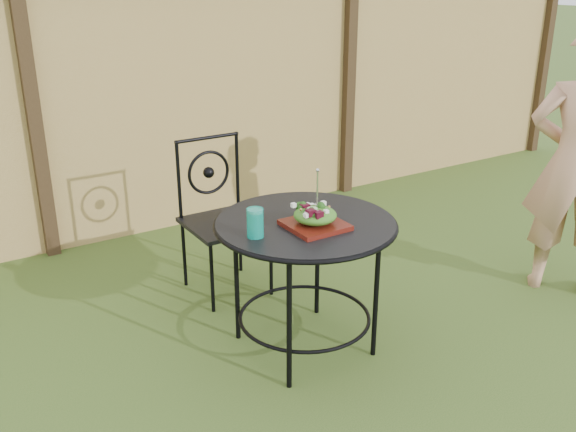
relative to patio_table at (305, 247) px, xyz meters
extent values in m
plane|color=#234115|center=(0.45, -0.19, -0.59)|extent=(60.00, 60.00, 0.00)
cube|color=tan|center=(0.45, 2.01, 0.31)|extent=(8.00, 0.05, 1.80)
cube|color=black|center=(-0.85, 1.96, 0.36)|extent=(0.09, 0.09, 1.90)
cube|color=black|center=(1.75, 1.96, 0.36)|extent=(0.09, 0.09, 1.90)
cube|color=black|center=(4.35, 1.96, 0.36)|extent=(0.09, 0.09, 1.90)
cylinder|color=black|center=(0.00, 0.00, 0.13)|extent=(0.90, 0.90, 0.02)
torus|color=black|center=(0.00, 0.00, 0.12)|extent=(0.92, 0.92, 0.02)
torus|color=black|center=(0.00, 0.00, -0.41)|extent=(0.70, 0.70, 0.02)
cylinder|color=black|center=(0.26, 0.26, -0.23)|extent=(0.03, 0.03, 0.71)
cylinder|color=black|center=(-0.26, 0.26, -0.23)|extent=(0.03, 0.03, 0.71)
cylinder|color=black|center=(-0.26, -0.26, -0.23)|extent=(0.03, 0.03, 0.71)
cylinder|color=black|center=(0.26, -0.26, -0.23)|extent=(0.03, 0.03, 0.71)
cube|color=black|center=(-0.05, 0.80, -0.14)|extent=(0.46, 0.46, 0.03)
cylinder|color=black|center=(-0.05, 1.01, 0.35)|extent=(0.42, 0.02, 0.02)
torus|color=black|center=(-0.05, 1.01, 0.13)|extent=(0.28, 0.02, 0.28)
cylinder|color=black|center=(-0.25, 0.60, -0.37)|extent=(0.02, 0.02, 0.44)
cylinder|color=black|center=(0.15, 0.60, -0.37)|extent=(0.02, 0.02, 0.44)
cylinder|color=black|center=(-0.25, 1.00, -0.37)|extent=(0.02, 0.02, 0.44)
cylinder|color=black|center=(0.15, 1.00, -0.37)|extent=(0.02, 0.02, 0.44)
cylinder|color=black|center=(-0.25, 1.01, 0.11)|extent=(0.02, 0.02, 0.50)
cylinder|color=black|center=(0.15, 1.01, 0.11)|extent=(0.02, 0.02, 0.50)
cube|color=#421409|center=(-0.01, -0.09, 0.15)|extent=(0.27, 0.27, 0.02)
ellipsoid|color=#235614|center=(-0.01, -0.09, 0.20)|extent=(0.21, 0.21, 0.08)
cylinder|color=silver|center=(0.00, -0.09, 0.33)|extent=(0.01, 0.01, 0.18)
cylinder|color=#0C947F|center=(-0.31, -0.04, 0.21)|extent=(0.08, 0.08, 0.14)
camera|label=1|loc=(-1.66, -2.47, 1.32)|focal=40.00mm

